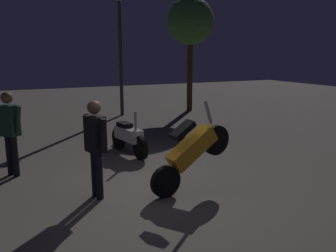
# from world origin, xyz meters

# --- Properties ---
(ground_plane) EXTENTS (40.00, 40.00, 0.00)m
(ground_plane) POSITION_xyz_m (0.00, 0.00, 0.00)
(ground_plane) COLOR #605951
(motorcycle_orange_foreground) EXTENTS (1.66, 0.43, 1.63)m
(motorcycle_orange_foreground) POSITION_xyz_m (0.58, -0.16, 0.74)
(motorcycle_orange_foreground) COLOR black
(motorcycle_orange_foreground) RESTS_ON ground_plane
(motorcycle_white_parked_left) EXTENTS (0.47, 1.65, 1.11)m
(motorcycle_white_parked_left) POSITION_xyz_m (0.29, 2.50, 0.44)
(motorcycle_white_parked_left) COLOR black
(motorcycle_white_parked_left) RESTS_ON ground_plane
(person_rider_beside) EXTENTS (0.52, 0.55, 1.71)m
(person_rider_beside) POSITION_xyz_m (-2.31, 2.05, 1.02)
(person_rider_beside) COLOR black
(person_rider_beside) RESTS_ON ground_plane
(person_bystander_far) EXTENTS (0.33, 0.66, 1.68)m
(person_bystander_far) POSITION_xyz_m (-1.02, 0.25, 1.01)
(person_bystander_far) COLOR black
(person_bystander_far) RESTS_ON ground_plane
(streetlamp_near) EXTENTS (0.36, 0.36, 4.72)m
(streetlamp_near) POSITION_xyz_m (1.79, 7.83, 3.02)
(streetlamp_near) COLOR #38383D
(streetlamp_near) RESTS_ON ground_plane
(tree_right_bg) EXTENTS (1.94, 1.94, 4.71)m
(tree_right_bg) POSITION_xyz_m (4.79, 7.70, 3.69)
(tree_right_bg) COLOR #4C331E
(tree_right_bg) RESTS_ON ground_plane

